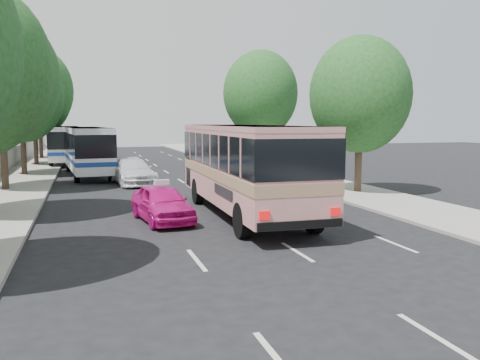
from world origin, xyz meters
name	(u,v)px	position (x,y,z in m)	size (l,w,h in m)	color
ground	(242,239)	(0.00, 0.00, 0.00)	(120.00, 120.00, 0.00)	black
sidewalk_left	(23,178)	(-8.50, 20.00, 0.07)	(4.00, 90.00, 0.15)	#9E998E
sidewalk_right	(272,171)	(8.50, 20.00, 0.06)	(4.00, 90.00, 0.12)	#9E998E
tree_left_c	(1,73)	(-8.62, 13.94, 6.12)	(6.00, 6.00, 9.35)	#38281E
tree_left_d	(22,92)	(-8.52, 21.94, 5.63)	(5.52, 5.52, 8.60)	#38281E
tree_left_e	(34,87)	(-8.42, 29.94, 6.43)	(6.30, 6.30, 9.82)	#38281E
tree_left_f	(40,97)	(-8.62, 37.94, 6.00)	(5.88, 5.88, 9.16)	#38281E
tree_right_near	(362,91)	(8.78, 7.94, 5.20)	(5.10, 5.10, 7.95)	#38281E
tree_right_far	(262,91)	(9.08, 23.94, 6.12)	(6.00, 6.00, 9.35)	#38281E
pink_bus	(245,160)	(1.30, 3.81, 2.19)	(2.95, 11.06, 3.52)	tan
pink_taxi	(162,203)	(-2.00, 3.52, 0.69)	(1.62, 4.02, 1.37)	#D31281
white_pickup	(133,172)	(-2.00, 15.25, 0.74)	(2.08, 5.12, 1.49)	silver
tour_coach_front	(87,147)	(-4.50, 20.82, 1.97)	(3.31, 11.08, 3.26)	white
tour_coach_rear	(65,141)	(-6.30, 31.90, 1.94)	(2.43, 10.81, 3.23)	silver
taxi_roof_sign	(162,182)	(-2.00, 3.52, 1.46)	(0.55, 0.18, 0.18)	silver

